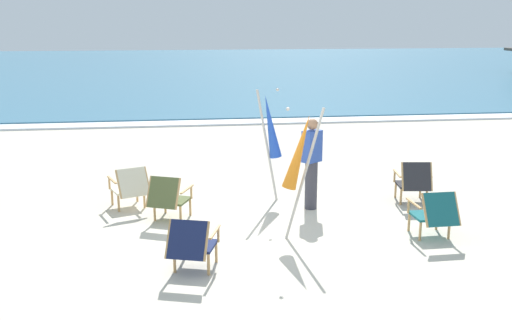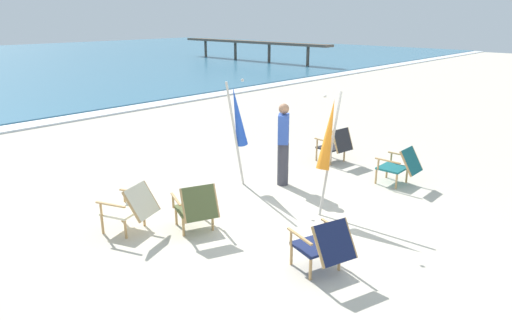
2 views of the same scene
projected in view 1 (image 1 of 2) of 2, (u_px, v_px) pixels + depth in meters
The scene contains 11 objects.
ground_plane at pixel (254, 238), 9.30m from camera, with size 80.00×80.00×0.00m, color beige.
sea at pixel (195, 68), 38.77m from camera, with size 80.00×40.00×0.10m, color teal.
surf_band at pixel (214, 122), 19.21m from camera, with size 80.00×1.10×0.06m, color white.
beach_chair_back_right at pixel (168, 197), 9.95m from camera, with size 0.81×0.89×0.80m.
beach_chair_mid_center at pixel (414, 181), 10.88m from camera, with size 0.66×0.76×0.81m.
beach_chair_back_left at pixel (435, 213), 9.16m from camera, with size 0.61×0.78×0.78m.
beach_chair_front_right at pixel (130, 186), 10.58m from camera, with size 0.81×0.93×0.77m.
beach_chair_front_left at pixel (192, 243), 7.95m from camera, with size 0.78×0.91×0.77m.
umbrella_furled_blue at pixel (270, 128), 10.89m from camera, with size 0.49×0.29×2.10m.
umbrella_furled_orange at pixel (299, 153), 9.02m from camera, with size 0.67×0.28×2.06m.
person_near_chairs at pixel (312, 163), 10.52m from camera, with size 0.39×0.36×1.63m.
Camera 1 is at (-1.10, -8.68, 3.36)m, focal length 42.00 mm.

